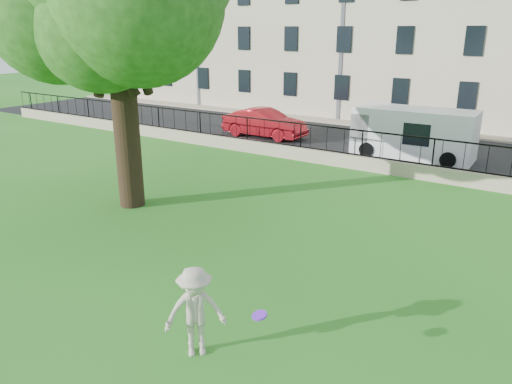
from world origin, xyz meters
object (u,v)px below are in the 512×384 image
Objects in this scene: man at (195,312)px; frisbee at (259,315)px; red_sedan at (264,123)px; white_van at (413,133)px.

man is 1.29m from frisbee.
frisbee is at bearing -34.60° from man.
frisbee is 0.06× the size of red_sedan.
white_van is (-2.58, 17.08, 0.04)m from frisbee.
man is 0.37× the size of red_sedan.
white_van reaches higher than red_sedan.
man is 6.56× the size of frisbee.
red_sedan is at bearing 178.09° from white_van.
man reaches higher than red_sedan.
white_van reaches higher than frisbee.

